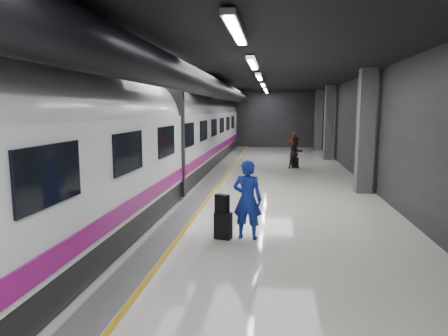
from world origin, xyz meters
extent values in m
plane|color=silver|center=(0.00, 0.00, 0.00)|extent=(40.00, 40.00, 0.00)
cube|color=black|center=(0.00, 0.00, 4.50)|extent=(10.00, 40.00, 0.02)
cube|color=#28282B|center=(0.00, 20.00, 2.25)|extent=(10.00, 0.02, 4.50)
cube|color=#28282B|center=(-5.00, 0.00, 2.25)|extent=(0.02, 40.00, 4.50)
cube|color=#28282B|center=(5.00, 0.00, 2.25)|extent=(0.02, 40.00, 4.50)
cube|color=slate|center=(-1.35, 0.00, 0.01)|extent=(0.65, 39.80, 0.01)
cube|color=gold|center=(-0.95, 0.00, 0.01)|extent=(0.10, 39.80, 0.01)
cylinder|color=black|center=(-1.30, 0.00, 3.95)|extent=(0.80, 38.00, 0.80)
cube|color=silver|center=(0.60, -6.00, 4.40)|extent=(0.22, 2.60, 0.10)
cube|color=silver|center=(0.60, -1.00, 4.40)|extent=(0.22, 2.60, 0.10)
cube|color=silver|center=(0.60, 4.00, 4.40)|extent=(0.22, 2.60, 0.10)
cube|color=silver|center=(0.60, 9.00, 4.40)|extent=(0.22, 2.60, 0.10)
cube|color=silver|center=(0.60, 14.00, 4.40)|extent=(0.22, 2.60, 0.10)
cube|color=silver|center=(0.60, 18.00, 4.40)|extent=(0.22, 2.60, 0.10)
cube|color=#515154|center=(4.55, 2.00, 2.25)|extent=(0.55, 0.55, 4.50)
cube|color=#515154|center=(4.55, 12.00, 2.25)|extent=(0.55, 0.55, 4.50)
cube|color=#515154|center=(4.55, 18.00, 2.25)|extent=(0.55, 0.55, 4.50)
cube|color=black|center=(-3.25, 0.00, 0.35)|extent=(2.80, 38.00, 0.60)
cube|color=white|center=(-3.25, 0.00, 1.75)|extent=(2.90, 38.00, 2.20)
cylinder|color=white|center=(-3.25, 0.00, 2.70)|extent=(2.80, 38.00, 2.80)
cube|color=#910D70|center=(-1.78, 0.00, 0.95)|extent=(0.04, 38.00, 0.35)
cube|color=black|center=(-3.25, 0.00, 2.00)|extent=(3.05, 0.25, 3.80)
cube|color=black|center=(-1.78, -8.00, 2.15)|extent=(0.05, 1.60, 0.85)
cube|color=black|center=(-1.78, -5.00, 2.15)|extent=(0.05, 1.60, 0.85)
cube|color=black|center=(-1.78, -2.00, 2.15)|extent=(0.05, 1.60, 0.85)
cube|color=black|center=(-1.78, 1.00, 2.15)|extent=(0.05, 1.60, 0.85)
cube|color=black|center=(-1.78, 4.00, 2.15)|extent=(0.05, 1.60, 0.85)
cube|color=black|center=(-1.78, 7.00, 2.15)|extent=(0.05, 1.60, 0.85)
cube|color=black|center=(-1.78, 10.00, 2.15)|extent=(0.05, 1.60, 0.85)
cube|color=black|center=(-1.78, 13.00, 2.15)|extent=(0.05, 1.60, 0.85)
cube|color=black|center=(-1.78, 16.00, 2.15)|extent=(0.05, 1.60, 0.85)
imported|color=#182FB8|center=(0.67, -3.90, 0.95)|extent=(0.75, 0.54, 1.89)
cube|color=black|center=(0.11, -3.99, 0.32)|extent=(0.44, 0.33, 0.64)
cube|color=black|center=(0.08, -3.98, 0.85)|extent=(0.37, 0.30, 0.43)
imported|color=black|center=(2.39, 7.82, 0.83)|extent=(1.02, 0.97, 1.67)
imported|color=maroon|center=(2.45, 12.27, 0.80)|extent=(1.02, 0.71, 1.60)
cube|color=black|center=(2.37, 8.18, 0.27)|extent=(0.37, 0.25, 0.54)
camera|label=1|loc=(1.29, -13.07, 3.04)|focal=32.00mm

